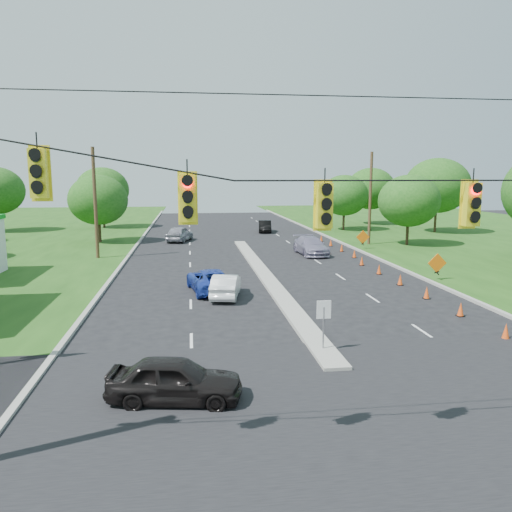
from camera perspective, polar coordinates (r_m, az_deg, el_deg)
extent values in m
plane|color=black|center=(14.45, 14.25, -18.80)|extent=(160.00, 160.00, 0.00)
cube|color=black|center=(14.45, 14.25, -18.80)|extent=(160.00, 14.00, 0.02)
cube|color=gray|center=(42.64, -14.43, -0.20)|extent=(0.25, 110.00, 0.16)
cube|color=gray|center=(44.93, 12.08, 0.36)|extent=(0.25, 110.00, 0.16)
cube|color=gray|center=(33.84, 0.99, -2.29)|extent=(1.00, 34.00, 0.18)
cylinder|color=gray|center=(19.36, 7.71, -8.38)|extent=(0.06, 0.06, 1.80)
cube|color=white|center=(19.14, 7.76, -6.09)|extent=(0.55, 0.04, 0.70)
cylinder|color=black|center=(11.89, 17.39, 10.17)|extent=(24.00, 0.04, 0.04)
cube|color=yellow|center=(11.21, -23.57, 8.64)|extent=(0.34, 0.24, 1.00)
cube|color=yellow|center=(10.80, -7.81, 6.53)|extent=(0.34, 0.24, 1.00)
cube|color=yellow|center=(11.21, 7.81, 5.73)|extent=(0.34, 0.24, 1.00)
cube|color=yellow|center=(12.60, 23.41, 5.43)|extent=(0.34, 0.24, 1.00)
cylinder|color=#422D1C|center=(42.52, -17.90, 5.73)|extent=(0.28, 0.28, 9.00)
cylinder|color=#422D1C|center=(50.00, 12.93, 6.38)|extent=(0.28, 0.28, 9.00)
cone|color=#E34A14|center=(23.25, 26.66, -7.71)|extent=(0.32, 0.32, 0.70)
cone|color=#E34A14|center=(26.10, 22.35, -5.65)|extent=(0.32, 0.32, 0.70)
cone|color=#E34A14|center=(29.08, 18.93, -3.98)|extent=(0.32, 0.32, 0.70)
cone|color=#E34A14|center=(32.17, 16.16, -2.61)|extent=(0.32, 0.32, 0.70)
cone|color=#E34A14|center=(35.34, 13.89, -1.49)|extent=(0.32, 0.32, 0.70)
cone|color=#E34A14|center=(38.56, 12.00, -0.54)|extent=(0.32, 0.32, 0.70)
cone|color=#E34A14|center=(42.02, 11.18, 0.27)|extent=(0.32, 0.32, 0.70)
cone|color=#E34A14|center=(45.31, 9.77, 0.95)|extent=(0.32, 0.32, 0.70)
cone|color=#E34A14|center=(48.63, 8.54, 1.53)|extent=(0.32, 0.32, 0.70)
cone|color=#E34A14|center=(51.97, 7.48, 2.04)|extent=(0.32, 0.32, 0.70)
cube|color=black|center=(34.27, 19.95, -1.76)|extent=(0.06, 0.58, 0.26)
cube|color=black|center=(34.27, 19.95, -1.76)|extent=(0.06, 0.58, 0.26)
cube|color=orange|center=(34.16, 20.00, -0.77)|extent=(1.27, 0.05, 1.27)
cube|color=black|center=(46.95, 12.09, 1.40)|extent=(0.06, 0.58, 0.26)
cube|color=black|center=(46.95, 12.09, 1.40)|extent=(0.06, 0.58, 0.26)
cube|color=orange|center=(46.88, 12.11, 2.13)|extent=(1.27, 0.05, 1.27)
cylinder|color=black|center=(52.85, -17.43, 2.81)|extent=(0.28, 0.28, 2.52)
ellipsoid|color=#194C14|center=(52.63, -17.59, 6.14)|extent=(5.88, 5.88, 5.04)
cylinder|color=black|center=(67.90, -16.99, 4.29)|extent=(0.28, 0.28, 2.88)
ellipsoid|color=#194C14|center=(67.72, -17.13, 7.26)|extent=(6.72, 6.72, 5.76)
cylinder|color=black|center=(50.66, 16.91, 2.58)|extent=(0.28, 0.28, 2.52)
ellipsoid|color=#194C14|center=(50.42, 17.07, 6.05)|extent=(5.88, 5.88, 5.04)
cylinder|color=black|center=(63.07, 19.81, 3.98)|extent=(0.28, 0.28, 3.24)
ellipsoid|color=#194C14|center=(62.88, 20.00, 7.57)|extent=(7.56, 7.56, 6.48)
cylinder|color=black|center=(71.50, 12.89, 4.69)|extent=(0.28, 0.28, 2.88)
ellipsoid|color=#194C14|center=(71.33, 12.99, 7.51)|extent=(6.72, 6.72, 5.76)
cylinder|color=black|center=(62.97, 9.98, 4.04)|extent=(0.28, 0.28, 2.52)
ellipsoid|color=#194C14|center=(62.77, 10.05, 6.84)|extent=(5.88, 5.88, 5.04)
imported|color=black|center=(15.52, -9.25, -13.78)|extent=(4.23, 2.24, 1.37)
imported|color=white|center=(27.89, -3.46, -3.40)|extent=(2.08, 4.15, 1.31)
imported|color=#1E37A1|center=(29.33, -5.26, -2.76)|extent=(2.98, 5.13, 1.34)
imported|color=gray|center=(43.14, 6.28, 1.17)|extent=(2.42, 5.37, 1.53)
imported|color=gray|center=(52.22, -8.73, 2.54)|extent=(3.15, 5.01, 1.59)
imported|color=black|center=(60.18, 1.02, 3.41)|extent=(2.01, 4.40, 1.40)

